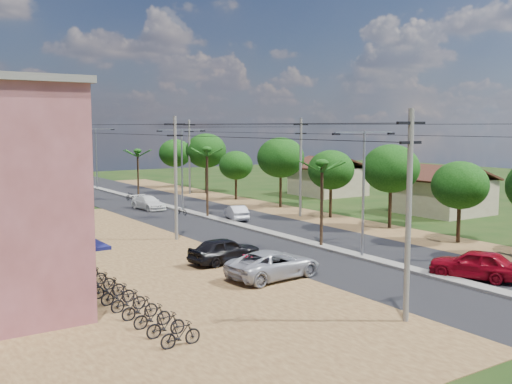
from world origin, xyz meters
TOP-DOWN VIEW (x-y plane):
  - ground at (0.00, 0.00)m, footprint 160.00×160.00m
  - road at (0.00, 15.00)m, footprint 12.00×110.00m
  - median at (0.00, 18.00)m, footprint 1.00×90.00m
  - dirt_lot_west at (-15.00, 8.00)m, footprint 18.00×46.00m
  - dirt_shoulder_east at (8.50, 15.00)m, footprint 5.00×90.00m
  - house_east_near at (20.00, 10.00)m, footprint 7.60×7.50m
  - house_east_far at (21.00, 28.00)m, footprint 7.60×7.50m
  - tree_east_b at (9.30, 0.00)m, footprint 4.00×4.00m
  - tree_east_c at (9.70, 7.00)m, footprint 4.60×4.60m
  - tree_east_d at (9.40, 14.00)m, footprint 4.20×4.20m
  - tree_east_e at (9.60, 22.00)m, footprint 4.80×4.80m
  - tree_east_f at (9.20, 30.00)m, footprint 3.80×3.80m
  - tree_east_g at (9.80, 38.00)m, footprint 5.00×5.00m
  - tree_east_h at (9.50, 46.00)m, footprint 4.40×4.40m
  - palm_median_near at (0.00, 4.00)m, footprint 2.00×2.00m
  - palm_median_mid at (0.00, 20.00)m, footprint 2.00×2.00m
  - palm_median_far at (0.00, 36.00)m, footprint 2.00×2.00m
  - streetlight_near at (0.00, 0.00)m, footprint 5.10×0.18m
  - streetlight_mid at (0.00, 25.00)m, footprint 5.10×0.18m
  - streetlight_far at (0.00, 50.00)m, footprint 5.10×0.18m
  - utility_pole_w_a at (-7.00, -10.00)m, footprint 1.60×0.24m
  - utility_pole_w_b at (-7.00, 12.00)m, footprint 1.60×0.24m
  - utility_pole_w_c at (-7.00, 34.00)m, footprint 1.60×0.24m
  - utility_pole_w_d at (-7.00, 55.00)m, footprint 1.60×0.24m
  - utility_pole_e_b at (7.50, 16.00)m, footprint 1.60×0.24m
  - utility_pole_e_c at (7.50, 38.00)m, footprint 1.60×0.24m
  - car_red_near at (1.50, -7.12)m, footprint 3.66×5.11m
  - car_silver_mid at (1.50, 17.45)m, footprint 2.47×4.15m
  - car_white_far at (-2.34, 27.81)m, footprint 2.34×4.75m
  - car_parked_silver at (-7.50, -1.00)m, footprint 5.71×3.04m
  - car_parked_dark at (-7.88, 3.63)m, footprint 4.74×2.27m
  - moto_rider_east at (3.11, -7.33)m, footprint 1.09×2.02m
  - moto_rider_west_a at (-1.20, 22.79)m, footprint 0.80×1.61m
  - moto_rider_west_b at (-1.20, 35.48)m, footprint 0.78×1.54m
  - roadside_sign at (-8.00, 0.68)m, footprint 0.13×1.20m
  - parked_scooter_row at (-16.30, -1.53)m, footprint 1.67×12.19m

SIDE VIEW (x-z plane):
  - ground at x=0.00m, z-range 0.00..0.00m
  - dirt_shoulder_east at x=8.50m, z-range 0.00..0.03m
  - dirt_lot_west at x=-15.00m, z-range 0.00..0.04m
  - road at x=0.00m, z-range 0.00..0.04m
  - median at x=0.00m, z-range 0.00..0.18m
  - moto_rider_west_a at x=-1.20m, z-range 0.00..0.81m
  - moto_rider_west_b at x=-1.20m, z-range 0.00..0.89m
  - roadside_sign at x=-8.00m, z-range 0.00..0.99m
  - parked_scooter_row at x=-16.30m, z-range 0.00..1.00m
  - moto_rider_east at x=3.11m, z-range 0.00..1.01m
  - car_silver_mid at x=1.50m, z-range 0.00..1.29m
  - car_white_far at x=-2.34m, z-range 0.00..1.33m
  - car_parked_silver at x=-7.50m, z-range 0.00..1.53m
  - car_parked_dark at x=-7.88m, z-range 0.00..1.56m
  - car_red_near at x=1.50m, z-range 0.00..1.62m
  - house_east_near at x=20.00m, z-range 0.09..4.69m
  - house_east_far at x=21.00m, z-range 0.09..4.69m
  - tree_east_f at x=9.20m, z-range 1.13..6.64m
  - tree_east_b at x=9.30m, z-range 1.20..7.03m
  - tree_east_d at x=9.40m, z-range 1.27..7.41m
  - tree_east_h at x=9.50m, z-range 1.38..7.90m
  - utility_pole_w_a at x=-7.00m, z-range 0.26..9.26m
  - utility_pole_w_b at x=-7.00m, z-range 0.26..9.26m
  - utility_pole_w_c at x=-7.00m, z-range 0.26..9.26m
  - utility_pole_w_d at x=-7.00m, z-range 0.26..9.26m
  - utility_pole_e_b at x=7.50m, z-range 0.26..9.26m
  - utility_pole_e_c at x=7.50m, z-range 0.26..9.26m
  - streetlight_near at x=0.00m, z-range 0.79..8.79m
  - streetlight_mid at x=0.00m, z-range 0.79..8.79m
  - streetlight_far at x=0.00m, z-range 0.79..8.79m
  - tree_east_c at x=9.70m, z-range 1.45..8.28m
  - tree_east_e at x=9.60m, z-range 1.52..8.66m
  - tree_east_g at x=9.80m, z-range 1.55..8.93m
  - palm_median_far at x=0.00m, z-range 2.34..8.19m
  - palm_median_near at x=0.00m, z-range 2.46..8.61m
  - palm_median_mid at x=0.00m, z-range 2.62..9.17m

